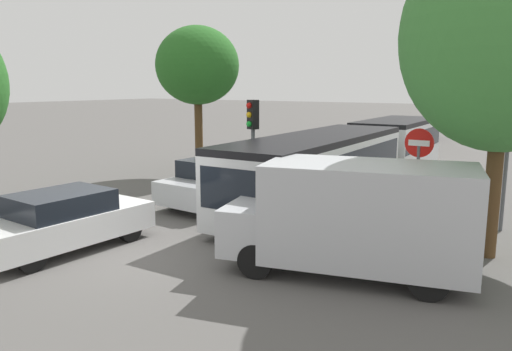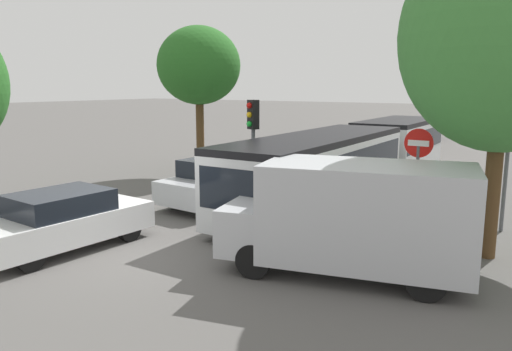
% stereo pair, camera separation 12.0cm
% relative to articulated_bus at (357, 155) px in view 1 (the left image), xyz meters
% --- Properties ---
extents(ground_plane, '(200.00, 200.00, 0.00)m').
position_rel_articulated_bus_xyz_m(ground_plane, '(-1.42, -9.38, -1.36)').
color(ground_plane, '#565451').
extents(articulated_bus, '(2.83, 15.88, 2.35)m').
position_rel_articulated_bus_xyz_m(articulated_bus, '(0.00, 0.00, 0.00)').
color(articulated_bus, silver).
rests_on(articulated_bus, ground).
extents(city_bus_rear, '(3.27, 11.43, 2.43)m').
position_rel_articulated_bus_xyz_m(city_bus_rear, '(-3.09, 33.71, 0.05)').
color(city_bus_rear, silver).
rests_on(city_bus_rear, ground).
extents(queued_car_white, '(1.92, 4.12, 1.41)m').
position_rel_articulated_bus_xyz_m(queued_car_white, '(-3.20, -10.00, -0.64)').
color(queued_car_white, white).
rests_on(queued_car_white, ground).
extents(queued_car_silver, '(2.08, 4.47, 1.52)m').
position_rel_articulated_bus_xyz_m(queued_car_silver, '(-2.94, -4.28, -0.58)').
color(queued_car_silver, '#B7BABF').
rests_on(queued_car_silver, ground).
extents(queued_car_green, '(1.88, 4.05, 1.38)m').
position_rel_articulated_bus_xyz_m(queued_car_green, '(-2.84, 1.52, -0.66)').
color(queued_car_green, '#236638').
rests_on(queued_car_green, ground).
extents(queued_car_tan, '(2.10, 4.52, 1.54)m').
position_rel_articulated_bus_xyz_m(queued_car_tan, '(-3.34, 7.42, -0.58)').
color(queued_car_tan, tan).
rests_on(queued_car_tan, ground).
extents(queued_car_black, '(2.04, 4.38, 1.49)m').
position_rel_articulated_bus_xyz_m(queued_car_black, '(-3.13, 13.78, -0.60)').
color(queued_car_black, black).
rests_on(queued_car_black, ground).
extents(queued_car_graphite, '(1.98, 4.26, 1.45)m').
position_rel_articulated_bus_xyz_m(queued_car_graphite, '(-3.24, 19.54, -0.62)').
color(queued_car_graphite, '#47474C').
rests_on(queued_car_graphite, ground).
extents(white_van, '(5.33, 3.13, 2.31)m').
position_rel_articulated_bus_xyz_m(white_van, '(3.11, -7.71, -0.11)').
color(white_van, '#B7BABF').
rests_on(white_van, ground).
extents(traffic_light, '(0.38, 0.40, 3.40)m').
position_rel_articulated_bus_xyz_m(traffic_light, '(-1.80, -4.15, 1.14)').
color(traffic_light, '#56595E').
rests_on(traffic_light, ground).
extents(no_entry_sign, '(0.70, 0.08, 2.82)m').
position_rel_articulated_bus_xyz_m(no_entry_sign, '(3.50, -4.83, 0.52)').
color(no_entry_sign, '#56595E').
rests_on(no_entry_sign, ground).
extents(direction_sign_post, '(0.39, 1.37, 3.60)m').
position_rel_articulated_bus_xyz_m(direction_sign_post, '(5.17, -2.60, 1.21)').
color(direction_sign_post, '#56595E').
rests_on(direction_sign_post, ground).
extents(tree_left_mid, '(3.51, 3.51, 6.31)m').
position_rel_articulated_bus_xyz_m(tree_left_mid, '(-7.08, -0.42, 3.28)').
color(tree_left_mid, '#51381E').
rests_on(tree_left_mid, ground).
extents(tree_right_near, '(4.39, 4.39, 7.32)m').
position_rel_articulated_bus_xyz_m(tree_right_near, '(5.29, -5.08, 3.37)').
color(tree_right_near, '#51381E').
rests_on(tree_right_near, ground).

